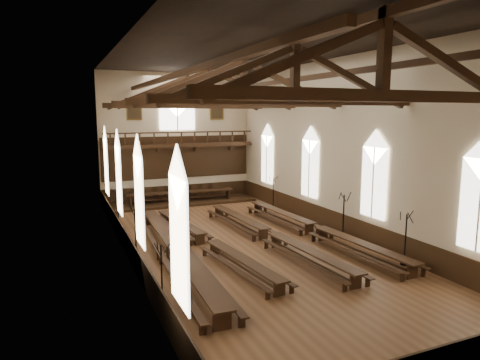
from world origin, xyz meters
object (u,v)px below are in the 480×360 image
Objects in this scene: candelabrum_left_far at (118,214)px; candelabrum_right_near at (405,249)px; candelabrum_right_far at (273,198)px; refectory_row_c at (269,234)px; refectory_row_b at (207,240)px; refectory_row_d at (316,228)px; candelabrum_left_mid at (136,240)px; high_table at (181,193)px; refectory_row_a at (175,249)px; candelabrum_left_near at (162,283)px; dais at (181,202)px; candelabrum_right_mid at (343,224)px.

candelabrum_right_near is (11.10, -12.48, 0.06)m from candelabrum_left_far.
refectory_row_c is at bearing -118.96° from candelabrum_right_far.
candelabrum_left_far is 0.92× the size of candelabrum_right_near.
refectory_row_d is at bearing -3.54° from refectory_row_b.
candelabrum_left_mid is at bearing -148.48° from candelabrum_right_far.
candelabrum_left_mid is at bearing -90.00° from candelabrum_left_far.
refectory_row_c is 1.71× the size of high_table.
refectory_row_a is 5.92× the size of candelabrum_right_near.
candelabrum_left_mid reaches higher than refectory_row_c.
candelabrum_left_near is at bearing 176.96° from candelabrum_right_near.
refectory_row_c is 11.87m from high_table.
candelabrum_right_near is (11.10, -6.14, -0.01)m from candelabrum_left_mid.
candelabrum_left_mid is (-5.29, -10.96, 0.68)m from dais.
candelabrum_left_near reaches higher than refectory_row_b.
candelabrum_left_mid is at bearing -115.78° from dais.
candelabrum_left_mid is 1.01× the size of candelabrum_right_near.
refectory_row_b is at bearing -136.48° from candelabrum_right_far.
refectory_row_a is at bearing -78.59° from candelabrum_left_far.
dais is at bearing 110.95° from refectory_row_d.
candelabrum_right_far is at bearing -35.60° from high_table.
refectory_row_c is at bearing -82.27° from high_table.
refectory_row_b reaches higher than dais.
refectory_row_c is at bearing 34.61° from candelabrum_left_near.
candelabrum_left_near is 0.90× the size of candelabrum_left_mid.
candelabrum_left_mid is at bearing 90.00° from candelabrum_left_near.
candelabrum_right_mid reaches higher than dais.
refectory_row_c is 6.09× the size of candelabrum_left_far.
candelabrum_right_far is at bearing 31.52° from candelabrum_left_mid.
candelabrum_left_far reaches higher than high_table.
refectory_row_c is at bearing -45.99° from candelabrum_left_far.
candelabrum_right_near is at bearing -26.41° from refectory_row_a.
candelabrum_left_near is (-9.80, -4.74, 0.16)m from refectory_row_d.
high_table is 3.28× the size of candelabrum_right_near.
candelabrum_left_mid is (-5.29, -10.96, -0.07)m from high_table.
high_table is 18.07m from candelabrum_right_near.
candelabrum_left_far reaches higher than dais.
candelabrum_right_mid is at bearing -29.31° from refectory_row_d.
candelabrum_left_near reaches higher than dais.
dais is 7.17m from candelabrum_right_far.
candelabrum_left_far is 0.98× the size of candelabrum_right_far.
candelabrum_left_far is at bearing 131.65° from candelabrum_right_near.
dais is 4.37× the size of candelabrum_right_mid.
refectory_row_d is 12.62m from dais.
refectory_row_a is at bearing -42.02° from candelabrum_left_mid.
candelabrum_left_near is (-6.89, -4.76, 0.17)m from refectory_row_c.
refectory_row_c is 6.94m from candelabrum_left_mid.
candelabrum_left_far reaches higher than refectory_row_b.
candelabrum_left_mid is 1.10× the size of candelabrum_left_far.
dais is (3.73, 12.37, -0.49)m from refectory_row_a.
candelabrum_right_near reaches higher than refectory_row_c.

